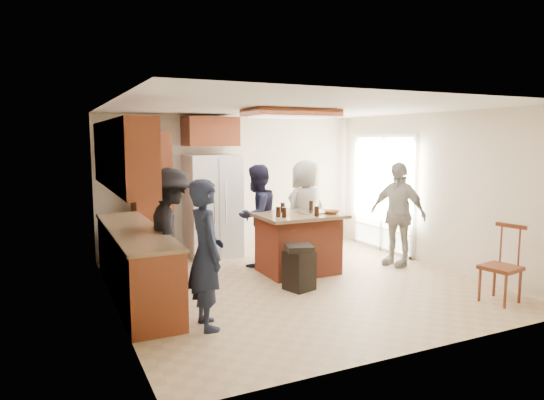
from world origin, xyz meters
name	(u,v)px	position (x,y,z in m)	size (l,w,h in m)	color
room_shell	(443,197)	(4.37, 1.64, 0.87)	(8.00, 5.20, 5.00)	tan
person_front_left	(206,254)	(-1.67, -1.00, 0.82)	(0.60, 0.44, 1.65)	#191F33
person_behind_left	(257,216)	(-0.11, 1.18, 0.83)	(0.81, 0.50, 1.66)	black
person_behind_right	(306,211)	(0.76, 1.10, 0.86)	(0.84, 0.55, 1.72)	gray
person_side_right	(397,214)	(1.99, 0.23, 0.85)	(1.00, 0.51, 1.70)	gray
person_counter	(171,234)	(-1.78, 0.13, 0.86)	(1.11, 0.51, 1.71)	black
left_cabinetry	(130,226)	(-2.24, 0.40, 0.96)	(0.64, 3.00, 2.30)	maroon
back_wall_units	(167,180)	(-1.33, 2.20, 1.38)	(1.80, 0.60, 2.45)	maroon
refrigerator	(213,206)	(-0.55, 2.12, 0.90)	(0.90, 0.76, 1.80)	white
kitchen_island	(298,242)	(0.30, 0.53, 0.47)	(1.28, 1.03, 0.93)	brown
island_items	(311,211)	(0.47, 0.42, 0.97)	(1.02, 0.67, 0.15)	silver
trash_bin	(299,267)	(-0.10, -0.26, 0.32)	(0.45, 0.45, 0.63)	black
spindle_chair	(502,267)	(1.98, -1.81, 0.45)	(0.49, 0.49, 0.99)	maroon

